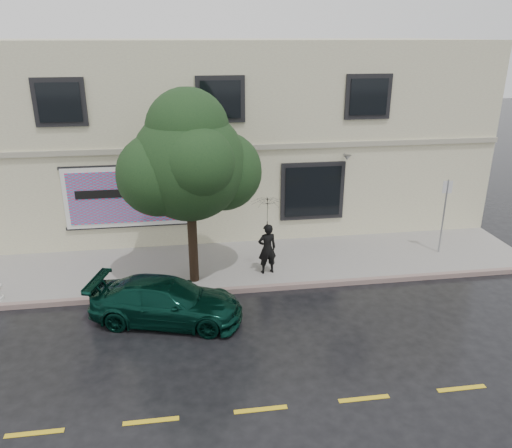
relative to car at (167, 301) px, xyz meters
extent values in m
plane|color=black|center=(1.93, -0.24, -0.58)|extent=(90.00, 90.00, 0.00)
cube|color=gray|center=(1.93, 3.01, -0.51)|extent=(20.00, 3.50, 0.15)
cube|color=slate|center=(1.93, 1.26, -0.51)|extent=(20.00, 0.18, 0.16)
cube|color=gold|center=(1.93, -3.74, -0.58)|extent=(19.00, 0.12, 0.01)
cube|color=beige|center=(1.93, 8.76, 2.92)|extent=(20.00, 8.00, 7.00)
cube|color=#9E9984|center=(1.93, 4.72, 3.02)|extent=(20.00, 0.12, 0.18)
cube|color=black|center=(5.13, 4.72, 1.37)|extent=(2.30, 0.10, 2.10)
cube|color=black|center=(5.13, 4.66, 1.37)|extent=(2.00, 0.05, 1.80)
cube|color=black|center=(-3.07, 4.66, 4.62)|extent=(1.30, 0.05, 1.20)
cube|color=black|center=(1.93, 4.66, 4.62)|extent=(1.30, 0.05, 1.20)
cube|color=black|center=(6.93, 4.66, 4.62)|extent=(1.30, 0.05, 1.20)
cube|color=white|center=(-1.27, 4.69, 1.47)|extent=(4.20, 0.06, 2.10)
cube|color=#C52B61|center=(-1.27, 4.65, 1.47)|extent=(3.90, 0.04, 1.80)
cube|color=black|center=(-1.27, 4.72, 0.42)|extent=(4.30, 0.10, 0.10)
cube|color=black|center=(-1.27, 4.72, 2.52)|extent=(4.30, 0.10, 0.10)
cube|color=black|center=(-1.27, 4.62, 1.62)|extent=(3.40, 0.02, 0.28)
imported|color=black|center=(0.00, 0.00, 0.00)|extent=(4.32, 2.77, 1.16)
imported|color=black|center=(3.06, 2.15, 0.38)|extent=(0.65, 0.48, 1.62)
imported|color=black|center=(3.06, 2.15, 1.58)|extent=(1.08, 1.08, 0.79)
cylinder|color=black|center=(0.79, 1.96, 0.85)|extent=(0.28, 0.28, 2.56)
sphere|color=black|center=(0.79, 1.96, 3.19)|extent=(3.21, 3.21, 3.21)
cylinder|color=#979B9F|center=(9.18, 2.83, 0.86)|extent=(0.06, 0.06, 2.58)
cube|color=silver|center=(9.18, 2.83, 1.90)|extent=(0.32, 0.07, 0.42)
camera|label=1|loc=(0.63, -11.79, 6.58)|focal=35.00mm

